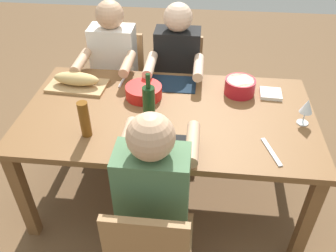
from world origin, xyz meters
TOP-DOWN VIEW (x-y plane):
  - ground_plane at (0.00, 0.00)m, footprint 8.00×8.00m
  - dining_table at (0.00, 0.00)m, footprint 1.82×1.00m
  - chair_far_center at (0.00, 0.82)m, footprint 0.40×0.40m
  - diner_far_center at (-0.00, 0.64)m, footprint 0.41×0.53m
  - chair_near_center at (0.00, -0.82)m, footprint 0.40×0.40m
  - diner_near_center at (0.00, -0.64)m, footprint 0.41×0.53m
  - chair_far_left at (-0.50, 0.82)m, footprint 0.40×0.40m
  - diner_far_left at (-0.50, 0.64)m, footprint 0.41×0.53m
  - serving_bowl_pasta at (0.45, 0.27)m, footprint 0.20×0.20m
  - serving_bowl_fruit at (-0.18, 0.16)m, footprint 0.24×0.24m
  - cutting_board at (-0.66, 0.23)m, footprint 0.41×0.24m
  - bread_loaf at (-0.66, 0.23)m, footprint 0.33×0.13m
  - wine_bottle at (-0.11, -0.05)m, footprint 0.08×0.08m
  - beer_bottle at (-0.44, -0.27)m, footprint 0.06×0.06m
  - wine_glass at (0.82, -0.03)m, footprint 0.08×0.08m
  - placemat_far_center at (0.00, 0.34)m, footprint 0.32×0.23m
  - placemat_near_center at (0.00, -0.34)m, footprint 0.32×0.23m
  - fork_far_left at (-0.36, 0.34)m, footprint 0.03×0.17m
  - carving_knife at (0.60, -0.32)m, footprint 0.09×0.23m
  - napkin_stack at (0.66, 0.27)m, footprint 0.15×0.15m

SIDE VIEW (x-z plane):
  - ground_plane at x=0.00m, z-range 0.00..0.00m
  - chair_far_center at x=0.00m, z-range 0.06..0.91m
  - chair_near_center at x=0.00m, z-range 0.06..0.91m
  - chair_far_left at x=-0.50m, z-range 0.06..0.91m
  - dining_table at x=0.00m, z-range 0.29..1.03m
  - diner_far_center at x=0.00m, z-range 0.10..1.30m
  - diner_near_center at x=0.00m, z-range 0.10..1.30m
  - diner_far_left at x=-0.50m, z-range 0.10..1.30m
  - placemat_far_center at x=0.00m, z-range 0.74..0.75m
  - placemat_near_center at x=0.00m, z-range 0.74..0.75m
  - fork_far_left at x=-0.36m, z-range 0.74..0.75m
  - carving_knife at x=0.60m, z-range 0.74..0.75m
  - cutting_board at x=-0.66m, z-range 0.74..0.76m
  - napkin_stack at x=0.66m, z-range 0.74..0.76m
  - serving_bowl_fruit at x=-0.18m, z-range 0.75..0.82m
  - serving_bowl_pasta at x=0.45m, z-range 0.75..0.85m
  - bread_loaf at x=-0.66m, z-range 0.76..0.85m
  - wine_bottle at x=-0.11m, z-range 0.70..0.99m
  - beer_bottle at x=-0.44m, z-range 0.74..0.96m
  - wine_glass at x=0.82m, z-range 0.77..0.94m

